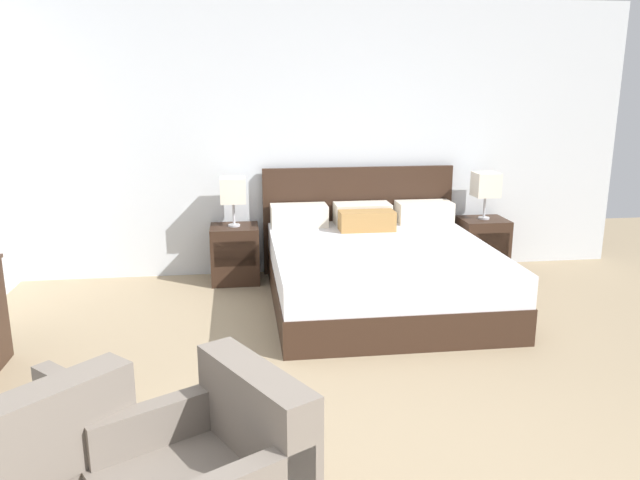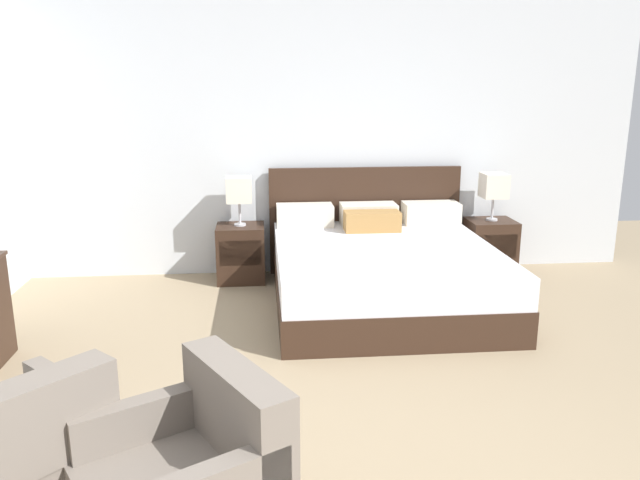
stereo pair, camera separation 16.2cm
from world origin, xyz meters
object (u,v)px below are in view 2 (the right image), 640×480
at_px(nightstand_left, 241,253).
at_px(nightstand_right, 490,247).
at_px(armchair_by_window, 11,472).
at_px(table_lamp_left, 239,190).
at_px(table_lamp_right, 494,186).
at_px(bed, 382,270).

xyz_separation_m(nightstand_left, nightstand_right, (2.44, 0.00, 0.00)).
height_order(nightstand_left, armchair_by_window, armchair_by_window).
height_order(table_lamp_left, table_lamp_right, same).
bearing_deg(nightstand_right, bed, -148.89).
bearing_deg(table_lamp_left, armchair_by_window, -104.05).
bearing_deg(armchair_by_window, nightstand_right, 45.88).
relative_size(nightstand_right, armchair_by_window, 0.56).
height_order(nightstand_right, armchair_by_window, armchair_by_window).
xyz_separation_m(nightstand_right, table_lamp_left, (-2.44, 0.00, 0.60)).
bearing_deg(table_lamp_left, table_lamp_right, 0.00).
bearing_deg(table_lamp_right, table_lamp_left, 180.00).
height_order(nightstand_left, nightstand_right, same).
bearing_deg(nightstand_left, table_lamp_right, 0.03).
bearing_deg(bed, nightstand_left, 148.88).
bearing_deg(nightstand_right, nightstand_left, 180.00).
relative_size(nightstand_left, table_lamp_right, 1.17).
bearing_deg(bed, nightstand_right, 31.11).
distance_m(table_lamp_left, table_lamp_right, 2.44).
distance_m(nightstand_right, table_lamp_right, 0.60).
relative_size(nightstand_left, armchair_by_window, 0.56).
height_order(table_lamp_right, armchair_by_window, table_lamp_right).
xyz_separation_m(bed, armchair_by_window, (-2.07, -2.65, -0.01)).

